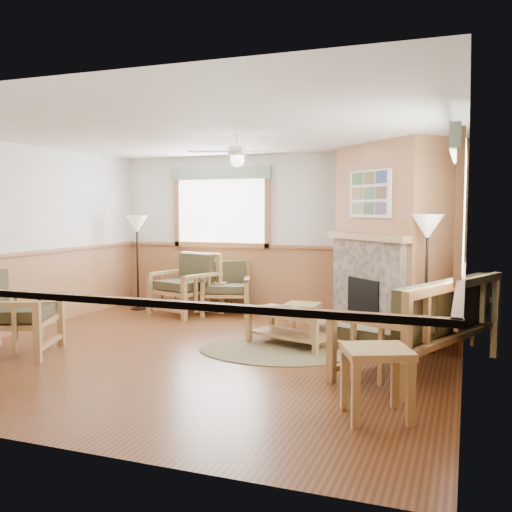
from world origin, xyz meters
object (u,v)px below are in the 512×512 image
(end_table_sofa, at_px, (376,382))
(footstool, at_px, (302,318))
(armchair_left, at_px, (15,312))
(end_table_chairs, at_px, (214,296))
(floor_lamp_left, at_px, (138,262))
(sofa, at_px, (420,323))
(armchair_back_right, at_px, (226,287))
(floor_lamp_right, at_px, (426,283))
(armchair_back_left, at_px, (185,284))
(coffee_table, at_px, (292,328))

(end_table_sofa, height_order, footstool, end_table_sofa)
(armchair_left, relative_size, end_table_sofa, 1.69)
(end_table_sofa, xyz_separation_m, footstool, (-1.51, 3.06, -0.10))
(end_table_sofa, bearing_deg, end_table_chairs, 129.68)
(end_table_chairs, bearing_deg, floor_lamp_left, -168.89)
(sofa, bearing_deg, armchair_back_right, -102.48)
(sofa, bearing_deg, floor_lamp_right, -157.10)
(armchair_back_left, xyz_separation_m, footstool, (2.25, -0.67, -0.30))
(end_table_chairs, bearing_deg, armchair_back_right, -12.19)
(armchair_back_right, height_order, end_table_sofa, armchair_back_right)
(end_table_sofa, bearing_deg, armchair_back_left, 135.25)
(armchair_left, height_order, coffee_table, armchair_left)
(armchair_back_right, relative_size, end_table_sofa, 1.46)
(sofa, relative_size, coffee_table, 1.96)
(sofa, bearing_deg, end_table_chairs, -101.10)
(footstool, bearing_deg, end_table_chairs, 151.21)
(sofa, height_order, armchair_back_left, sofa)
(sofa, relative_size, end_table_sofa, 3.69)
(armchair_left, relative_size, footstool, 2.17)
(coffee_table, distance_m, end_table_sofa, 2.63)
(end_table_chairs, height_order, floor_lamp_right, floor_lamp_right)
(sofa, height_order, end_table_chairs, sofa)
(armchair_left, distance_m, footstool, 3.83)
(floor_lamp_right, bearing_deg, floor_lamp_left, 165.06)
(footstool, xyz_separation_m, floor_lamp_right, (1.74, -0.55, 0.65))
(armchair_back_left, height_order, armchair_left, armchair_left)
(end_table_sofa, bearing_deg, armchair_back_right, 127.83)
(end_table_chairs, distance_m, footstool, 2.15)
(armchair_back_right, height_order, floor_lamp_left, floor_lamp_left)
(sofa, xyz_separation_m, floor_lamp_left, (-4.96, 2.18, 0.32))
(armchair_back_right, xyz_separation_m, armchair_left, (-1.33, -3.40, 0.07))
(coffee_table, height_order, footstool, coffee_table)
(armchair_back_left, distance_m, armchair_left, 3.17)
(floor_lamp_right, bearing_deg, coffee_table, -170.02)
(armchair_left, xyz_separation_m, end_table_chairs, (1.07, 3.46, -0.25))
(armchair_back_right, bearing_deg, coffee_table, -65.60)
(armchair_back_left, height_order, floor_lamp_right, floor_lamp_right)
(sofa, distance_m, end_table_chairs, 4.38)
(armchair_left, relative_size, end_table_chairs, 1.94)
(coffee_table, relative_size, footstool, 2.42)
(armchair_back_left, height_order, end_table_chairs, armchair_back_left)
(coffee_table, distance_m, floor_lamp_left, 3.74)
(sofa, distance_m, floor_lamp_right, 0.92)
(armchair_back_right, bearing_deg, floor_lamp_left, 168.38)
(sofa, relative_size, end_table_chairs, 4.24)
(footstool, relative_size, floor_lamp_right, 0.27)
(armchair_back_left, bearing_deg, sofa, -9.18)
(end_table_sofa, xyz_separation_m, floor_lamp_right, (0.23, 2.50, 0.56))
(end_table_chairs, xyz_separation_m, end_table_sofa, (3.39, -4.09, 0.04))
(armchair_back_right, relative_size, coffee_table, 0.77)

